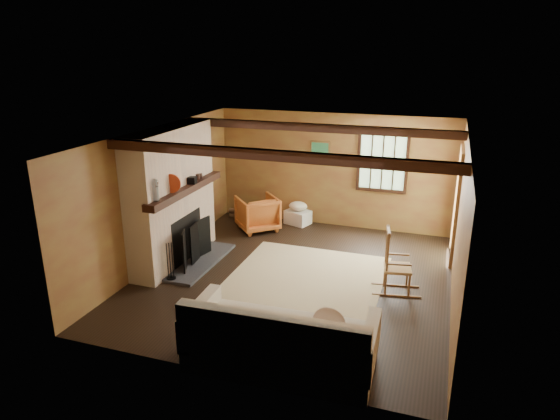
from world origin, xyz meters
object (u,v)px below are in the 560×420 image
at_px(sofa, 280,344).
at_px(armchair, 257,213).
at_px(rocking_chair, 395,266).
at_px(fireplace, 173,202).
at_px(laundry_basket, 298,217).

xyz_separation_m(sofa, armchair, (-1.98, 4.35, 0.03)).
bearing_deg(rocking_chair, fireplace, 80.67).
relative_size(fireplace, sofa, 1.04).
height_order(sofa, armchair, sofa).
bearing_deg(armchair, sofa, 72.17).
xyz_separation_m(rocking_chair, armchair, (-3.04, 1.90, -0.08)).
bearing_deg(laundry_basket, armchair, -138.59).
xyz_separation_m(fireplace, sofa, (2.79, -2.41, -0.78)).
bearing_deg(rocking_chair, sofa, 146.67).
height_order(fireplace, sofa, fireplace).
distance_m(fireplace, rocking_chair, 3.91).
distance_m(fireplace, armchair, 2.23).
bearing_deg(rocking_chair, armchair, 48.17).
relative_size(laundry_basket, armchair, 0.63).
relative_size(rocking_chair, sofa, 0.45).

